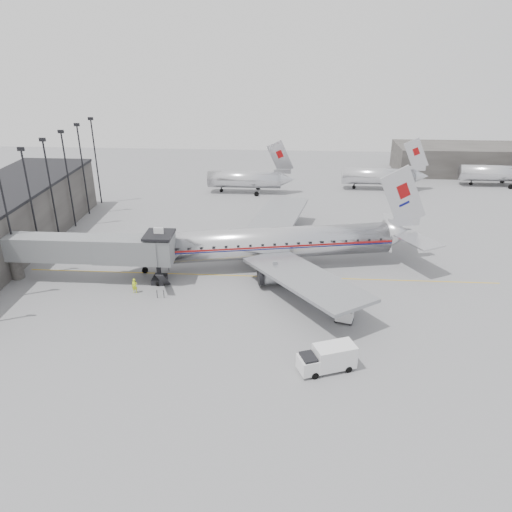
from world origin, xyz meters
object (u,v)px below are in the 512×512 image
at_px(service_van, 328,358).
at_px(baggage_cart_navy, 347,297).
at_px(airliner, 270,243).
at_px(ramp_worker, 135,286).
at_px(baggage_cart_white, 345,315).

bearing_deg(service_van, baggage_cart_navy, 55.81).
bearing_deg(airliner, baggage_cart_navy, -56.89).
bearing_deg(baggage_cart_navy, service_van, -83.60).
height_order(baggage_cart_navy, ramp_worker, ramp_worker).
height_order(service_van, ramp_worker, service_van).
height_order(airliner, baggage_cart_navy, airliner).
relative_size(airliner, baggage_cart_navy, 16.91).
distance_m(airliner, service_van, 22.93).
relative_size(service_van, ramp_worker, 3.10).
xyz_separation_m(service_van, baggage_cart_navy, (3.03, 12.52, -0.45)).
bearing_deg(baggage_cart_white, service_van, -89.00).
xyz_separation_m(service_van, ramp_worker, (-21.98, 13.49, -0.39)).
distance_m(service_van, baggage_cart_white, 8.87).
xyz_separation_m(airliner, ramp_worker, (-15.81, -8.50, -2.41)).
bearing_deg(ramp_worker, baggage_cart_white, -10.37).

